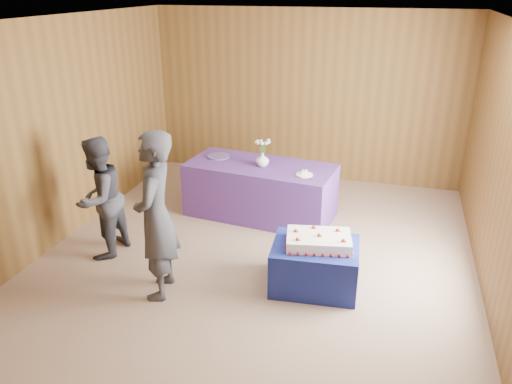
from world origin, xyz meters
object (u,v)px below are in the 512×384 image
at_px(sheet_cake, 319,240).
at_px(guest_left, 156,217).
at_px(vase, 262,159).
at_px(guest_right, 99,198).
at_px(serving_table, 260,190).
at_px(cake_table, 315,266).

xyz_separation_m(sheet_cake, guest_left, (-1.56, -0.55, 0.32)).
relative_size(vase, guest_right, 0.13).
relative_size(sheet_cake, guest_left, 0.43).
bearing_deg(sheet_cake, serving_table, 113.51).
xyz_separation_m(serving_table, guest_left, (-0.50, -2.12, 0.51)).
bearing_deg(guest_left, vase, 152.53).
xyz_separation_m(vase, guest_right, (-1.54, -1.53, -0.11)).
relative_size(cake_table, serving_table, 0.45).
bearing_deg(serving_table, guest_right, -127.23).
bearing_deg(guest_left, guest_right, -131.82).
xyz_separation_m(guest_left, guest_right, (-1.01, 0.55, -0.16)).
bearing_deg(guest_left, cake_table, 96.57).
bearing_deg(cake_table, guest_right, 175.12).
bearing_deg(serving_table, cake_table, -49.84).
bearing_deg(sheet_cake, guest_right, 169.25).
bearing_deg(cake_table, vase, 118.35).
bearing_deg(vase, guest_right, -135.18).
distance_m(cake_table, vase, 1.93).
bearing_deg(guest_right, serving_table, 139.79).
height_order(serving_table, guest_left, guest_left).
bearing_deg(guest_left, serving_table, 153.67).
distance_m(serving_table, guest_left, 2.24).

